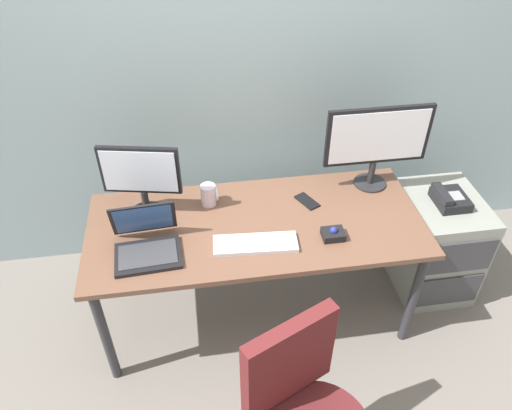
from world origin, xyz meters
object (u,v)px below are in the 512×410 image
at_px(monitor_main, 378,140).
at_px(monitor_side, 141,177).
at_px(trackball_mouse, 333,234).
at_px(desk_phone, 449,199).
at_px(keyboard, 255,243).
at_px(cell_phone, 307,201).
at_px(laptop, 146,242).
at_px(file_cabinet, 435,243).
at_px(coffee_mug, 209,195).

bearing_deg(monitor_main, monitor_side, -176.52).
bearing_deg(trackball_mouse, desk_phone, 17.55).
xyz_separation_m(keyboard, cell_phone, (0.33, 0.29, -0.01)).
xyz_separation_m(monitor_side, laptop, (0.01, -0.28, -0.19)).
xyz_separation_m(monitor_main, keyboard, (-0.72, -0.40, -0.28)).
bearing_deg(laptop, cell_phone, 16.21).
distance_m(file_cabinet, monitor_main, 0.81).
relative_size(monitor_main, cell_phone, 4.02).
height_order(trackball_mouse, cell_phone, trackball_mouse).
xyz_separation_m(laptop, trackball_mouse, (0.91, -0.05, -0.03)).
xyz_separation_m(trackball_mouse, cell_phone, (-0.06, 0.29, -0.02)).
relative_size(laptop, coffee_mug, 2.73).
xyz_separation_m(monitor_main, cell_phone, (-0.39, -0.11, -0.28)).
distance_m(monitor_side, coffee_mug, 0.38).
distance_m(monitor_main, cell_phone, 0.49).
bearing_deg(monitor_side, trackball_mouse, -19.47).
bearing_deg(keyboard, coffee_mug, 118.61).
bearing_deg(file_cabinet, keyboard, -167.59).
bearing_deg(keyboard, trackball_mouse, 0.05).
distance_m(monitor_main, laptop, 1.31).
height_order(laptop, coffee_mug, laptop).
relative_size(keyboard, cell_phone, 2.95).
bearing_deg(laptop, trackball_mouse, -2.99).
bearing_deg(desk_phone, monitor_main, 157.81).
bearing_deg(cell_phone, laptop, 169.45).
xyz_separation_m(file_cabinet, monitor_main, (-0.42, 0.15, 0.67)).
bearing_deg(desk_phone, laptop, -173.58).
distance_m(keyboard, coffee_mug, 0.41).
distance_m(file_cabinet, trackball_mouse, 0.88).
bearing_deg(file_cabinet, laptop, -173.05).
height_order(keyboard, laptop, laptop).
distance_m(file_cabinet, monitor_side, 1.77).
relative_size(desk_phone, cell_phone, 1.41).
distance_m(laptop, cell_phone, 0.88).
xyz_separation_m(file_cabinet, cell_phone, (-0.81, 0.04, 0.39)).
distance_m(desk_phone, cell_phone, 0.80).
xyz_separation_m(desk_phone, keyboard, (-1.13, -0.23, 0.04)).
bearing_deg(desk_phone, keyboard, -168.30).
bearing_deg(cell_phone, monitor_main, -11.60).
bearing_deg(monitor_main, trackball_mouse, -129.35).
bearing_deg(trackball_mouse, coffee_mug, 148.52).
height_order(laptop, cell_phone, laptop).
distance_m(monitor_main, keyboard, 0.87).
distance_m(keyboard, laptop, 0.52).
distance_m(desk_phone, laptop, 1.66).
bearing_deg(monitor_side, file_cabinet, -2.57).
height_order(monitor_main, keyboard, monitor_main).
distance_m(file_cabinet, desk_phone, 0.36).
bearing_deg(cell_phone, keyboard, -164.84).
distance_m(keyboard, cell_phone, 0.44).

